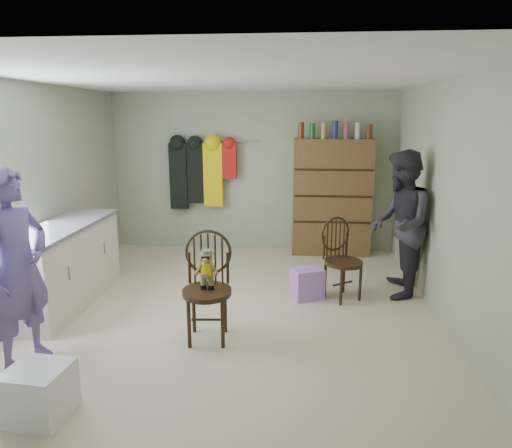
# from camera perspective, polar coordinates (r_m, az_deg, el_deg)

# --- Properties ---
(ground_plane) EXTENTS (5.00, 5.00, 0.00)m
(ground_plane) POSITION_cam_1_polar(r_m,az_deg,el_deg) (5.25, -2.96, -10.60)
(ground_plane) COLOR beige
(ground_plane) RESTS_ON ground
(room_walls) EXTENTS (5.00, 5.00, 5.00)m
(room_walls) POSITION_cam_1_polar(r_m,az_deg,el_deg) (5.35, -2.38, 7.43)
(room_walls) COLOR #A9B093
(room_walls) RESTS_ON ground
(counter) EXTENTS (0.64, 1.86, 0.94)m
(counter) POSITION_cam_1_polar(r_m,az_deg,el_deg) (5.68, -22.99, -4.72)
(counter) COLOR silver
(counter) RESTS_ON ground
(plastic_tub) EXTENTS (0.44, 0.42, 0.39)m
(plastic_tub) POSITION_cam_1_polar(r_m,az_deg,el_deg) (3.81, -25.47, -18.51)
(plastic_tub) COLOR white
(plastic_tub) RESTS_ON ground
(chair_front) EXTENTS (0.51, 0.51, 1.06)m
(chair_front) POSITION_cam_1_polar(r_m,az_deg,el_deg) (4.43, -6.10, -6.90)
(chair_front) COLOR black
(chair_front) RESTS_ON ground
(chair_far) EXTENTS (0.60, 0.60, 0.97)m
(chair_far) POSITION_cam_1_polar(r_m,az_deg,el_deg) (5.49, 10.54, -3.91)
(chair_far) COLOR black
(chair_far) RESTS_ON ground
(striped_bag) EXTENTS (0.43, 0.38, 0.37)m
(striped_bag) POSITION_cam_1_polar(r_m,az_deg,el_deg) (5.52, 6.42, -7.39)
(striped_bag) COLOR pink
(striped_bag) RESTS_ON ground
(person_left) EXTENTS (0.55, 0.71, 1.74)m
(person_left) POSITION_cam_1_polar(r_m,az_deg,el_deg) (4.35, -27.63, -4.99)
(person_left) COLOR #655297
(person_left) RESTS_ON ground
(person_right) EXTENTS (0.80, 0.95, 1.76)m
(person_right) POSITION_cam_1_polar(r_m,az_deg,el_deg) (5.66, 17.53, -0.05)
(person_right) COLOR #2D2B33
(person_right) RESTS_ON ground
(dresser) EXTENTS (1.20, 0.39, 2.06)m
(dresser) POSITION_cam_1_polar(r_m,az_deg,el_deg) (7.18, 9.46, 3.41)
(dresser) COLOR brown
(dresser) RESTS_ON ground
(coat_rack) EXTENTS (1.42, 0.12, 1.09)m
(coat_rack) POSITION_cam_1_polar(r_m,az_deg,el_deg) (7.34, -6.97, 6.36)
(coat_rack) COLOR #99999E
(coat_rack) RESTS_ON ground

